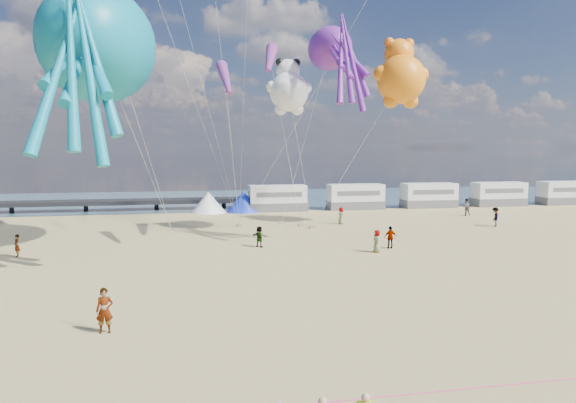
% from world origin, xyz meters
% --- Properties ---
extents(ground, '(120.00, 120.00, 0.00)m').
position_xyz_m(ground, '(0.00, 0.00, 0.00)').
color(ground, tan).
rests_on(ground, ground).
extents(water, '(120.00, 120.00, 0.00)m').
position_xyz_m(water, '(0.00, 55.00, 0.02)').
color(water, '#365768').
rests_on(water, ground).
extents(motorhome_0, '(6.60, 2.50, 3.00)m').
position_xyz_m(motorhome_0, '(6.00, 40.00, 1.50)').
color(motorhome_0, silver).
rests_on(motorhome_0, ground).
extents(motorhome_1, '(6.60, 2.50, 3.00)m').
position_xyz_m(motorhome_1, '(15.50, 40.00, 1.50)').
color(motorhome_1, silver).
rests_on(motorhome_1, ground).
extents(motorhome_2, '(6.60, 2.50, 3.00)m').
position_xyz_m(motorhome_2, '(25.00, 40.00, 1.50)').
color(motorhome_2, silver).
rests_on(motorhome_2, ground).
extents(motorhome_3, '(6.60, 2.50, 3.00)m').
position_xyz_m(motorhome_3, '(34.50, 40.00, 1.50)').
color(motorhome_3, silver).
rests_on(motorhome_3, ground).
extents(motorhome_4, '(6.60, 2.50, 3.00)m').
position_xyz_m(motorhome_4, '(44.00, 40.00, 1.50)').
color(motorhome_4, silver).
rests_on(motorhome_4, ground).
extents(tent_white, '(4.00, 4.00, 2.40)m').
position_xyz_m(tent_white, '(-2.00, 40.00, 1.20)').
color(tent_white, white).
rests_on(tent_white, ground).
extents(tent_blue, '(4.00, 4.00, 2.40)m').
position_xyz_m(tent_blue, '(2.00, 40.00, 1.20)').
color(tent_blue, '#1933CC').
rests_on(tent_blue, ground).
extents(rope_line, '(34.00, 0.03, 0.03)m').
position_xyz_m(rope_line, '(0.00, -5.00, 0.02)').
color(rope_line, '#F2338C').
rests_on(rope_line, ground).
extents(standing_person, '(0.68, 0.46, 1.83)m').
position_xyz_m(standing_person, '(-7.43, 2.15, 0.91)').
color(standing_person, tan).
rests_on(standing_person, ground).
extents(beachgoer_0, '(0.46, 0.63, 1.60)m').
position_xyz_m(beachgoer_0, '(8.89, 15.14, 0.80)').
color(beachgoer_0, '#7F6659').
rests_on(beachgoer_0, ground).
extents(beachgoer_1, '(0.96, 0.67, 1.87)m').
position_xyz_m(beachgoer_1, '(25.42, 31.96, 0.94)').
color(beachgoer_1, '#7F6659').
rests_on(beachgoer_1, ground).
extents(beachgoer_2, '(1.10, 1.11, 1.81)m').
position_xyz_m(beachgoer_2, '(24.06, 24.42, 0.91)').
color(beachgoer_2, '#7F6659').
rests_on(beachgoer_2, ground).
extents(beachgoer_3, '(1.10, 0.68, 1.65)m').
position_xyz_m(beachgoer_3, '(10.37, 16.32, 0.82)').
color(beachgoer_3, '#7F6659').
rests_on(beachgoer_3, ground).
extents(beachgoer_4, '(0.92, 0.91, 1.57)m').
position_xyz_m(beachgoer_4, '(1.00, 18.65, 0.78)').
color(beachgoer_4, '#7F6659').
rests_on(beachgoer_4, ground).
extents(beachgoer_5, '(0.83, 1.49, 1.53)m').
position_xyz_m(beachgoer_5, '(-15.61, 18.34, 0.77)').
color(beachgoer_5, '#7F6659').
rests_on(beachgoer_5, ground).
extents(beachgoer_6, '(0.46, 0.64, 1.64)m').
position_xyz_m(beachgoer_6, '(10.30, 28.64, 0.82)').
color(beachgoer_6, '#7F6659').
rests_on(beachgoer_6, ground).
extents(sandbag_a, '(0.50, 0.35, 0.22)m').
position_xyz_m(sandbag_a, '(-5.69, 27.42, 0.11)').
color(sandbag_a, gray).
rests_on(sandbag_a, ground).
extents(sandbag_b, '(0.50, 0.35, 0.22)m').
position_xyz_m(sandbag_b, '(4.74, 29.95, 0.11)').
color(sandbag_b, gray).
rests_on(sandbag_b, ground).
extents(sandbag_c, '(0.50, 0.35, 0.22)m').
position_xyz_m(sandbag_c, '(6.93, 26.52, 0.11)').
color(sandbag_c, gray).
rests_on(sandbag_c, ground).
extents(sandbag_d, '(0.50, 0.35, 0.22)m').
position_xyz_m(sandbag_d, '(6.22, 28.32, 0.11)').
color(sandbag_d, gray).
rests_on(sandbag_d, ground).
extents(sandbag_e, '(0.50, 0.35, 0.22)m').
position_xyz_m(sandbag_e, '(0.46, 29.02, 0.11)').
color(sandbag_e, gray).
rests_on(sandbag_e, ground).
extents(kite_octopus_teal, '(7.66, 13.59, 14.66)m').
position_xyz_m(kite_octopus_teal, '(-10.26, 20.63, 14.62)').
color(kite_octopus_teal, '#0C819A').
extents(kite_octopus_purple, '(6.69, 9.21, 9.67)m').
position_xyz_m(kite_octopus_purple, '(7.56, 23.28, 15.51)').
color(kite_octopus_purple, '#6E2294').
extents(kite_panda, '(5.13, 5.00, 5.66)m').
position_xyz_m(kite_panda, '(4.35, 24.38, 12.06)').
color(kite_panda, white).
extents(kite_teddy_orange, '(6.79, 6.59, 7.69)m').
position_xyz_m(kite_teddy_orange, '(15.26, 26.51, 13.62)').
color(kite_teddy_orange, orange).
extents(windsock_left, '(3.50, 5.93, 6.01)m').
position_xyz_m(windsock_left, '(-9.91, 26.34, 15.70)').
color(windsock_left, red).
extents(windsock_mid, '(2.30, 6.30, 6.23)m').
position_xyz_m(windsock_mid, '(2.35, 21.85, 14.29)').
color(windsock_mid, red).
extents(windsock_right, '(1.14, 5.49, 5.46)m').
position_xyz_m(windsock_right, '(-1.35, 19.13, 12.31)').
color(windsock_right, red).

